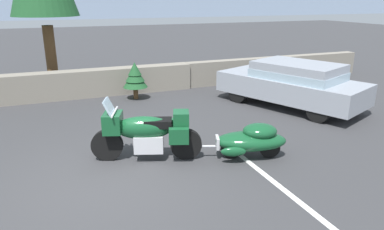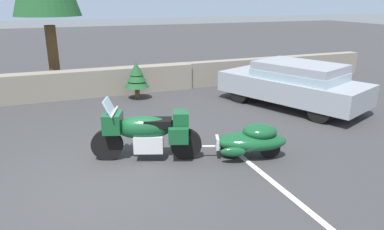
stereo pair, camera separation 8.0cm
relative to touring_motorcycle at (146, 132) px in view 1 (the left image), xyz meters
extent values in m
plane|color=#38383A|center=(-0.88, -0.65, -0.62)|extent=(80.00, 80.00, 0.00)
cube|color=gray|center=(-0.88, 5.75, -0.16)|extent=(8.00, 0.60, 0.93)
cube|color=gray|center=(7.12, 5.76, -0.15)|extent=(8.00, 0.44, 0.94)
cylinder|color=black|center=(-0.77, 0.27, -0.29)|extent=(0.67, 0.35, 0.66)
cylinder|color=black|center=(0.78, -0.28, -0.29)|extent=(0.67, 0.35, 0.66)
cube|color=silver|center=(0.05, -0.02, -0.24)|extent=(0.71, 0.61, 0.36)
ellipsoid|color=#144C28|center=(-0.04, 0.01, 0.09)|extent=(1.28, 0.82, 0.48)
cube|color=#144C28|center=(-0.63, 0.22, 0.21)|extent=(0.51, 0.61, 0.40)
cube|color=#9EB7C6|center=(-0.68, 0.24, 0.54)|extent=(0.32, 0.48, 0.34)
cube|color=black|center=(0.24, -0.09, 0.19)|extent=(0.65, 0.53, 0.16)
cube|color=#144C28|center=(0.69, -0.24, 0.29)|extent=(0.44, 0.48, 0.28)
cube|color=#144C28|center=(0.54, -0.51, 0.01)|extent=(0.43, 0.28, 0.32)
cube|color=#144C28|center=(0.74, 0.06, 0.01)|extent=(0.43, 0.28, 0.32)
cylinder|color=silver|center=(-0.58, 0.21, 0.44)|extent=(0.27, 0.67, 0.04)
cylinder|color=silver|center=(-0.72, 0.26, -0.04)|extent=(0.26, 0.15, 0.54)
cylinder|color=black|center=(1.69, -0.60, -0.40)|extent=(0.45, 0.24, 0.44)
cylinder|color=black|center=(2.47, -0.87, -0.40)|extent=(0.45, 0.24, 0.44)
ellipsoid|color=#144C28|center=(2.08, -0.73, -0.24)|extent=(1.64, 1.14, 0.40)
ellipsoid|color=#144C28|center=(2.25, -0.79, -0.02)|extent=(0.87, 0.77, 0.32)
cube|color=silver|center=(1.41, -0.50, -0.26)|extent=(0.16, 0.32, 0.24)
ellipsoid|color=#144C28|center=(1.58, -0.90, -0.34)|extent=(0.54, 0.31, 0.20)
ellipsoid|color=#144C28|center=(1.79, -0.30, -0.34)|extent=(0.54, 0.31, 0.20)
cylinder|color=silver|center=(1.04, -0.37, -0.35)|extent=(0.68, 0.28, 0.05)
cylinder|color=black|center=(3.93, 3.18, -0.28)|extent=(0.47, 0.71, 0.68)
cylinder|color=black|center=(5.35, 3.78, -0.28)|extent=(0.47, 0.71, 0.68)
cylinder|color=black|center=(5.01, 0.60, -0.28)|extent=(0.47, 0.71, 0.68)
cylinder|color=black|center=(6.43, 1.20, -0.28)|extent=(0.47, 0.71, 0.68)
cube|color=#999EA8|center=(5.18, 2.19, -0.01)|extent=(3.42, 4.85, 0.64)
cube|color=#999EA8|center=(5.27, 1.98, 0.55)|extent=(2.44, 2.90, 0.48)
cube|color=#9EB7C6|center=(5.27, 1.98, 0.43)|extent=(2.49, 2.96, 0.24)
cylinder|color=brown|center=(-1.62, 6.90, 0.56)|extent=(0.37, 0.37, 2.36)
cylinder|color=brown|center=(0.90, 4.84, -0.44)|extent=(0.16, 0.16, 0.36)
cone|color=#1E5128|center=(0.90, 4.84, 0.07)|extent=(0.82, 0.82, 0.57)
cone|color=#1E5128|center=(0.90, 4.84, 0.24)|extent=(0.63, 0.63, 0.50)
cone|color=#1E5128|center=(0.90, 4.84, 0.41)|extent=(0.45, 0.45, 0.43)
cube|color=silver|center=(1.93, -2.15, -0.62)|extent=(0.12, 3.60, 0.01)
camera|label=1|loc=(-1.70, -6.85, 2.63)|focal=33.71mm
camera|label=2|loc=(-1.62, -6.88, 2.63)|focal=33.71mm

